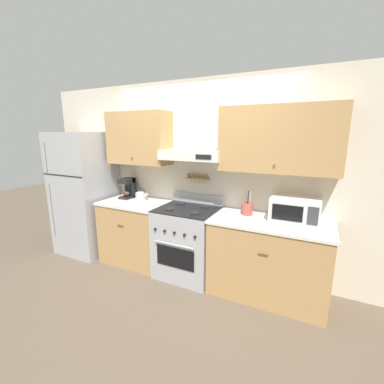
{
  "coord_description": "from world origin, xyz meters",
  "views": [
    {
      "loc": [
        1.47,
        -2.48,
        1.85
      ],
      "look_at": [
        0.09,
        0.27,
        1.16
      ],
      "focal_mm": 24.0,
      "sensor_mm": 36.0,
      "label": 1
    }
  ],
  "objects": [
    {
      "name": "microwave",
      "position": [
        1.27,
        0.48,
        1.04
      ],
      "size": [
        0.52,
        0.38,
        0.27
      ],
      "color": "white",
      "rests_on": "counter_right"
    },
    {
      "name": "coffee_maker",
      "position": [
        -1.1,
        0.49,
        1.06
      ],
      "size": [
        0.16,
        0.24,
        0.3
      ],
      "color": "black",
      "rests_on": "counter_left"
    },
    {
      "name": "refrigerator",
      "position": [
        -1.8,
        0.28,
        0.94
      ],
      "size": [
        0.81,
        0.76,
        1.88
      ],
      "color": "#ADAFB5",
      "rests_on": "ground_plane"
    },
    {
      "name": "counter_right",
      "position": [
        1.04,
        0.34,
        0.45
      ],
      "size": [
        1.31,
        0.67,
        0.91
      ],
      "color": "tan",
      "rests_on": "ground_plane"
    },
    {
      "name": "stove_range",
      "position": [
        0.0,
        0.32,
        0.46
      ],
      "size": [
        0.76,
        0.69,
        1.05
      ],
      "color": "#ADAFB5",
      "rests_on": "ground_plane"
    },
    {
      "name": "counter_left",
      "position": [
        -0.86,
        0.34,
        0.45
      ],
      "size": [
        0.95,
        0.67,
        0.91
      ],
      "color": "tan",
      "rests_on": "ground_plane"
    },
    {
      "name": "utensil_crock",
      "position": [
        0.74,
        0.46,
        0.98
      ],
      "size": [
        0.13,
        0.13,
        0.29
      ],
      "color": "#B24C42",
      "rests_on": "counter_right"
    },
    {
      "name": "wall_back",
      "position": [
        0.08,
        0.62,
        1.45
      ],
      "size": [
        5.2,
        0.46,
        2.55
      ],
      "color": "beige",
      "rests_on": "ground_plane"
    },
    {
      "name": "tea_kettle",
      "position": [
        -0.84,
        0.46,
        0.98
      ],
      "size": [
        0.21,
        0.16,
        0.19
      ],
      "color": "#B7B7BC",
      "rests_on": "counter_left"
    },
    {
      "name": "ground_plane",
      "position": [
        0.0,
        0.0,
        0.0
      ],
      "size": [
        16.0,
        16.0,
        0.0
      ],
      "primitive_type": "plane",
      "color": "brown"
    }
  ]
}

